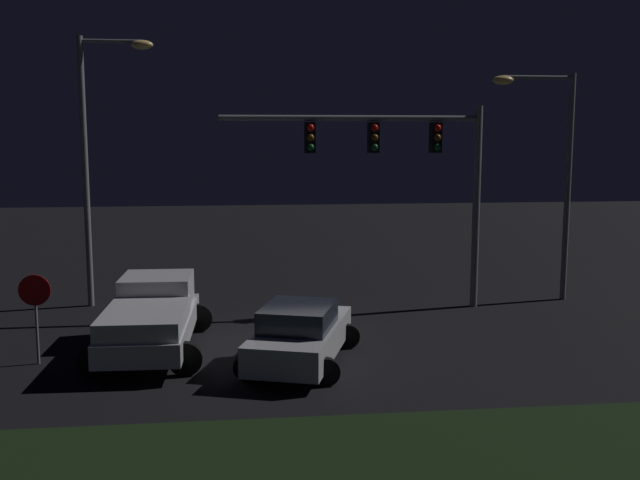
% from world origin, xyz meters
% --- Properties ---
extents(ground_plane, '(80.00, 80.00, 0.00)m').
position_xyz_m(ground_plane, '(0.00, 0.00, 0.00)').
color(ground_plane, black).
extents(pickup_truck, '(2.96, 5.45, 1.80)m').
position_xyz_m(pickup_truck, '(-3.71, -0.64, 1.00)').
color(pickup_truck, '#B7B7BC').
rests_on(pickup_truck, ground_plane).
extents(car_sedan, '(3.31, 4.74, 1.51)m').
position_xyz_m(car_sedan, '(-0.00, -2.20, 0.74)').
color(car_sedan, '#B7B7BC').
rests_on(car_sedan, ground_plane).
extents(traffic_signal_gantry, '(8.32, 0.56, 6.50)m').
position_xyz_m(traffic_signal_gantry, '(3.75, 3.27, 4.90)').
color(traffic_signal_gantry, slate).
rests_on(traffic_signal_gantry, ground_plane).
extents(street_lamp_left, '(2.37, 0.44, 8.66)m').
position_xyz_m(street_lamp_left, '(-5.88, 4.78, 5.39)').
color(street_lamp_left, slate).
rests_on(street_lamp_left, ground_plane).
extents(street_lamp_right, '(2.83, 0.44, 7.60)m').
position_xyz_m(street_lamp_right, '(8.97, 3.94, 4.85)').
color(street_lamp_right, slate).
rests_on(street_lamp_right, ground_plane).
extents(stop_sign, '(0.76, 0.08, 2.23)m').
position_xyz_m(stop_sign, '(-6.39, -1.50, 1.56)').
color(stop_sign, slate).
rests_on(stop_sign, ground_plane).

